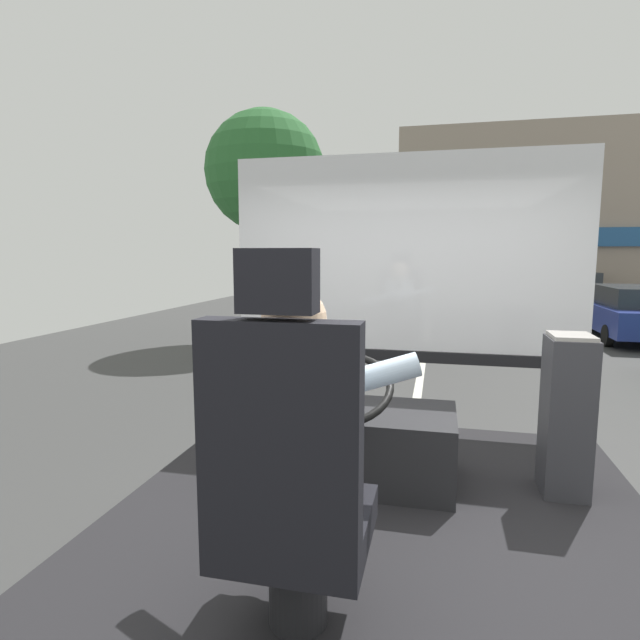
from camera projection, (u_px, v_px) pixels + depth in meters
name	position (u px, v px, depth m)	size (l,w,h in m)	color
ground	(425.00, 347.00, 10.81)	(18.00, 44.00, 0.06)	#3A3A3A
bus_floor	(372.00, 617.00, 2.27)	(2.60, 3.20, 0.71)	#28282B
driver_seat	(290.00, 488.00, 1.59)	(0.48, 0.48, 1.27)	black
bus_driver	(299.00, 427.00, 1.68)	(0.79, 0.55, 0.74)	#332D28
steering_console	(353.00, 441.00, 2.82)	(1.10, 0.96, 0.77)	black
fare_box	(566.00, 415.00, 2.64)	(0.22, 0.27, 0.84)	#333338
windshield_panel	(404.00, 282.00, 3.65)	(2.50, 0.08, 1.48)	white
street_tree	(265.00, 174.00, 10.98)	(2.58, 2.58, 5.00)	#4C3828
shop_building	(590.00, 221.00, 18.47)	(13.49, 5.04, 6.20)	gray
parked_car_blue	(636.00, 312.00, 11.60)	(1.93, 3.92, 1.22)	navy
parked_car_black	(565.00, 291.00, 17.11)	(1.91, 4.06, 1.35)	black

